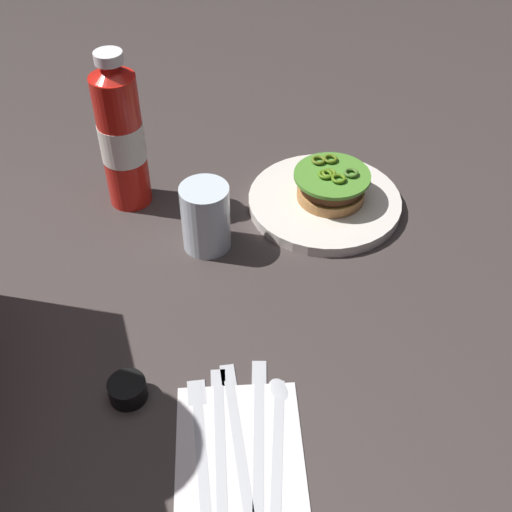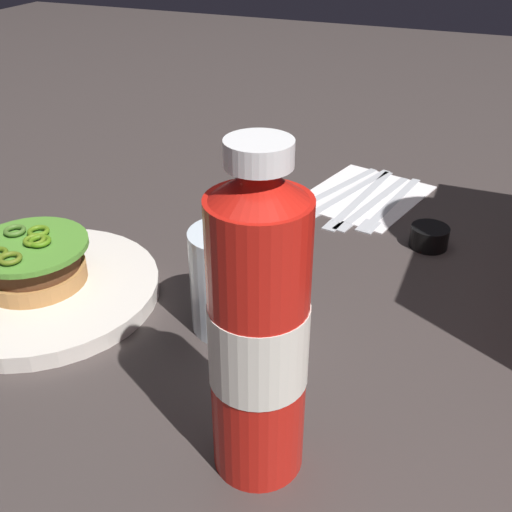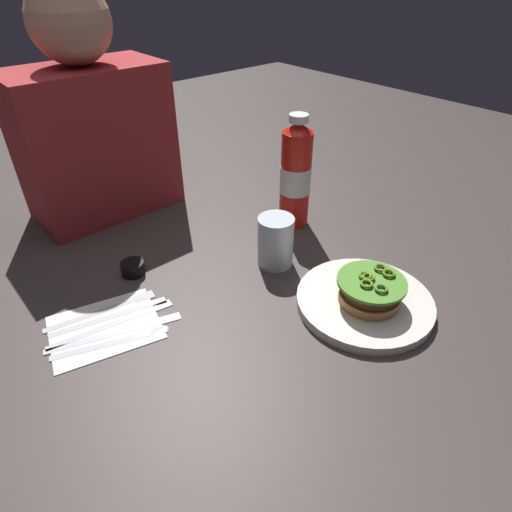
{
  "view_description": "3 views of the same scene",
  "coord_description": "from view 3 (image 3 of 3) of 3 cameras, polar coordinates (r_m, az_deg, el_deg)",
  "views": [
    {
      "loc": [
        -0.61,
        0.21,
        0.66
      ],
      "look_at": [
        0.02,
        0.01,
        0.04
      ],
      "focal_mm": 45.55,
      "sensor_mm": 36.0,
      "label": 1
    },
    {
      "loc": [
        0.56,
        0.27,
        0.38
      ],
      "look_at": [
        0.05,
        0.06,
        0.05
      ],
      "focal_mm": 43.36,
      "sensor_mm": 36.0,
      "label": 2
    },
    {
      "loc": [
        -0.39,
        -0.46,
        0.53
      ],
      "look_at": [
        0.03,
        0.02,
        0.07
      ],
      "focal_mm": 30.34,
      "sensor_mm": 36.0,
      "label": 3
    }
  ],
  "objects": [
    {
      "name": "ground_plane",
      "position": [
        0.8,
        -0.64,
        -5.76
      ],
      "size": [
        3.0,
        3.0,
        0.0
      ],
      "primitive_type": "plane",
      "color": "#3C3431"
    },
    {
      "name": "condiment_cup",
      "position": [
        0.89,
        -15.93,
        -1.53
      ],
      "size": [
        0.05,
        0.05,
        0.03
      ],
      "primitive_type": "cylinder",
      "color": "black",
      "rests_on": "ground_plane"
    },
    {
      "name": "burger_sandwich",
      "position": [
        0.79,
        14.82,
        -4.41
      ],
      "size": [
        0.12,
        0.12,
        0.05
      ],
      "color": "#BA7E45",
      "rests_on": "dinner_plate"
    },
    {
      "name": "dinner_plate",
      "position": [
        0.81,
        14.08,
        -5.86
      ],
      "size": [
        0.25,
        0.25,
        0.02
      ],
      "primitive_type": "cylinder",
      "color": "silver",
      "rests_on": "ground_plane"
    },
    {
      "name": "table_knife",
      "position": [
        0.77,
        -17.04,
        -9.21
      ],
      "size": [
        0.22,
        0.09,
        0.0
      ],
      "color": "silver",
      "rests_on": "napkin"
    },
    {
      "name": "fork_utensil",
      "position": [
        0.83,
        -18.64,
        -6.35
      ],
      "size": [
        0.2,
        0.05,
        0.0
      ],
      "color": "silver",
      "rests_on": "napkin"
    },
    {
      "name": "water_glass",
      "position": [
        0.87,
        2.58,
        1.94
      ],
      "size": [
        0.07,
        0.07,
        0.11
      ],
      "primitive_type": "cylinder",
      "color": "silver",
      "rests_on": "ground_plane"
    },
    {
      "name": "napkin",
      "position": [
        0.79,
        -19.3,
        -8.83
      ],
      "size": [
        0.21,
        0.18,
        0.0
      ],
      "primitive_type": "cube",
      "rotation": [
        0.0,
        0.0,
        -0.25
      ],
      "color": "white",
      "rests_on": "ground_plane"
    },
    {
      "name": "spoon_utensil",
      "position": [
        0.76,
        -16.52,
        -10.28
      ],
      "size": [
        0.18,
        0.08,
        0.0
      ],
      "color": "silver",
      "rests_on": "napkin"
    },
    {
      "name": "ketchup_bottle",
      "position": [
        0.98,
        5.23,
        10.46
      ],
      "size": [
        0.07,
        0.07,
        0.26
      ],
      "color": "red",
      "rests_on": "ground_plane"
    },
    {
      "name": "steak_knife",
      "position": [
        0.81,
        -17.85,
        -7.18
      ],
      "size": [
        0.2,
        0.06,
        0.0
      ],
      "color": "silver",
      "rests_on": "napkin"
    },
    {
      "name": "diner_person",
      "position": [
        1.07,
        -20.82,
        15.97
      ],
      "size": [
        0.33,
        0.18,
        0.5
      ],
      "color": "#9E2B2C",
      "rests_on": "ground_plane"
    },
    {
      "name": "butter_knife",
      "position": [
        0.79,
        -17.49,
        -8.02
      ],
      "size": [
        0.22,
        0.05,
        0.0
      ],
      "color": "silver",
      "rests_on": "napkin"
    }
  ]
}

